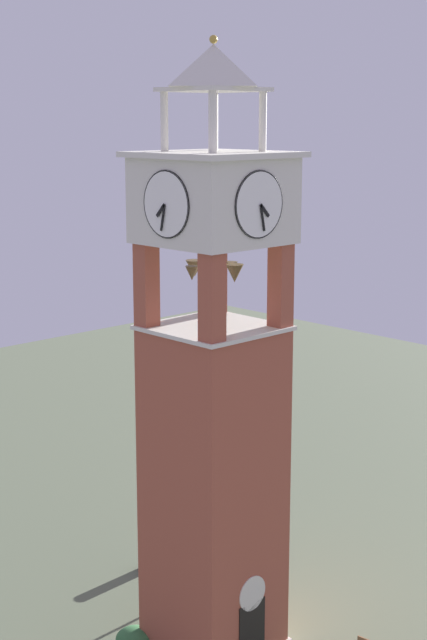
% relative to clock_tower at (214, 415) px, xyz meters
% --- Properties ---
extents(clock_tower, '(3.95, 3.95, 18.85)m').
position_rel_clock_tower_xyz_m(clock_tower, '(0.00, 0.00, 0.00)').
color(clock_tower, '#9E4C38').
rests_on(clock_tower, ground).
extents(lamp_post, '(0.36, 0.36, 3.94)m').
position_rel_clock_tower_xyz_m(lamp_post, '(5.77, 3.34, -5.05)').
color(lamp_post, black).
rests_on(lamp_post, ground).
extents(trash_bin, '(0.52, 0.52, 0.80)m').
position_rel_clock_tower_xyz_m(trash_bin, '(1.91, 5.65, -7.38)').
color(trash_bin, '#2D2D33').
rests_on(trash_bin, ground).
extents(shrub_left_of_tower, '(1.22, 1.22, 0.68)m').
position_rel_clock_tower_xyz_m(shrub_left_of_tower, '(-1.83, 1.73, -7.44)').
color(shrub_left_of_tower, '#336638').
rests_on(shrub_left_of_tower, ground).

